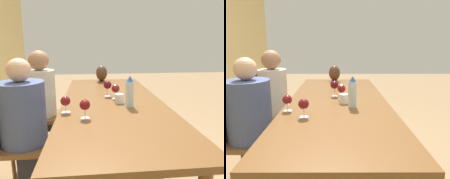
{
  "view_description": "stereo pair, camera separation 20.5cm",
  "coord_description": "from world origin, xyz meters",
  "views": [
    {
      "loc": [
        -1.97,
        0.21,
        1.32
      ],
      "look_at": [
        0.02,
        0.0,
        0.88
      ],
      "focal_mm": 35.0,
      "sensor_mm": 36.0,
      "label": 1
    },
    {
      "loc": [
        -1.99,
        0.0,
        1.32
      ],
      "look_at": [
        0.02,
        0.0,
        0.88
      ],
      "focal_mm": 35.0,
      "sensor_mm": 36.0,
      "label": 2
    }
  ],
  "objects": [
    {
      "name": "ground_plane",
      "position": [
        0.0,
        0.0,
        0.0
      ],
      "size": [
        14.0,
        14.0,
        0.0
      ],
      "primitive_type": "plane",
      "color": "#937551"
    },
    {
      "name": "dining_table",
      "position": [
        0.0,
        0.0,
        0.7
      ],
      "size": [
        2.32,
        0.92,
        0.78
      ],
      "color": "brown",
      "rests_on": "ground_plane"
    },
    {
      "name": "water_bottle",
      "position": [
        -0.22,
        -0.12,
        0.91
      ],
      "size": [
        0.07,
        0.07,
        0.27
      ],
      "color": "silver",
      "rests_on": "dining_table"
    },
    {
      "name": "water_tumbler",
      "position": [
        -0.1,
        -0.05,
        0.82
      ],
      "size": [
        0.08,
        0.08,
        0.08
      ],
      "color": "silver",
      "rests_on": "dining_table"
    },
    {
      "name": "vase",
      "position": [
        0.99,
        0.04,
        0.89
      ],
      "size": [
        0.15,
        0.15,
        0.22
      ],
      "color": "#4C2D1E",
      "rests_on": "dining_table"
    },
    {
      "name": "wine_glass_0",
      "position": [
        -0.32,
        0.4,
        0.87
      ],
      "size": [
        0.08,
        0.08,
        0.13
      ],
      "color": "silver",
      "rests_on": "dining_table"
    },
    {
      "name": "wine_glass_1",
      "position": [
        -0.47,
        0.25,
        0.88
      ],
      "size": [
        0.08,
        0.08,
        0.14
      ],
      "color": "silver",
      "rests_on": "dining_table"
    },
    {
      "name": "wine_glass_2",
      "position": [
        0.06,
        -0.04,
        0.88
      ],
      "size": [
        0.08,
        0.08,
        0.14
      ],
      "color": "silver",
      "rests_on": "dining_table"
    },
    {
      "name": "wine_glass_3",
      "position": [
        0.16,
        0.03,
        0.89
      ],
      "size": [
        0.08,
        0.08,
        0.16
      ],
      "color": "silver",
      "rests_on": "dining_table"
    },
    {
      "name": "chair_near",
      "position": [
        -0.15,
        0.85,
        0.51
      ],
      "size": [
        0.44,
        0.44,
        0.95
      ],
      "color": "brown",
      "rests_on": "ground_plane"
    },
    {
      "name": "chair_far",
      "position": [
        0.58,
        0.85,
        0.51
      ],
      "size": [
        0.44,
        0.44,
        0.95
      ],
      "color": "brown",
      "rests_on": "ground_plane"
    },
    {
      "name": "person_near",
      "position": [
        -0.15,
        0.76,
        0.63
      ],
      "size": [
        0.39,
        0.39,
        1.19
      ],
      "color": "#2D2D38",
      "rests_on": "ground_plane"
    },
    {
      "name": "person_far",
      "position": [
        0.58,
        0.76,
        0.66
      ],
      "size": [
        0.33,
        0.33,
        1.22
      ],
      "color": "#2D2D38",
      "rests_on": "ground_plane"
    }
  ]
}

